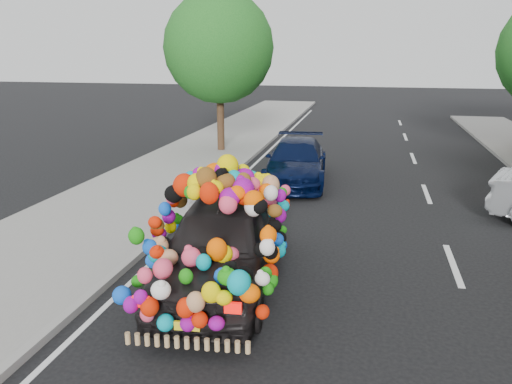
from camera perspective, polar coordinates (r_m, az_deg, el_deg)
ground at (r=10.25m, az=1.22°, el=-6.50°), size 100.00×100.00×0.00m
sidewalk at (r=11.80m, az=-19.75°, el=-4.11°), size 4.00×60.00×0.12m
kerb at (r=10.90m, az=-11.02°, el=-5.04°), size 0.15×60.00×0.13m
lane_markings at (r=10.22m, az=21.60°, el=-7.71°), size 6.00×50.00×0.01m
tree_near_sidewalk at (r=19.64m, az=-4.23°, el=16.13°), size 4.20×4.20×6.13m
plush_art_car at (r=8.41m, az=-4.04°, el=-3.60°), size 2.53×4.77×2.15m
navy_sedan at (r=15.35m, az=4.62°, el=3.50°), size 2.11×4.51×1.27m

